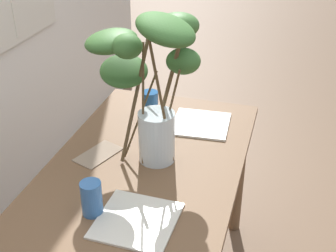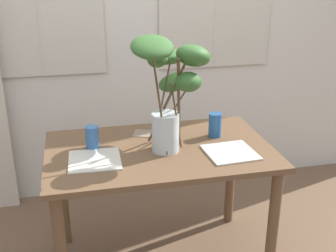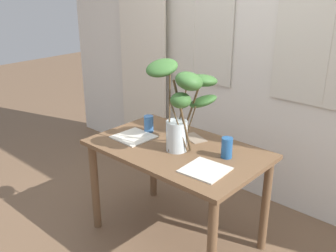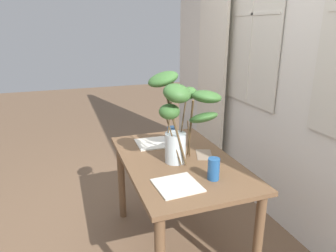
{
  "view_description": "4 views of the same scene",
  "coord_description": "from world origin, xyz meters",
  "px_view_note": "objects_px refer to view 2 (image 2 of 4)",
  "views": [
    {
      "loc": [
        -1.49,
        -0.52,
        1.83
      ],
      "look_at": [
        0.07,
        -0.07,
        0.91
      ],
      "focal_mm": 49.24,
      "sensor_mm": 36.0,
      "label": 1
    },
    {
      "loc": [
        -0.43,
        -2.13,
        1.75
      ],
      "look_at": [
        0.04,
        -0.02,
        0.9
      ],
      "focal_mm": 45.96,
      "sensor_mm": 36.0,
      "label": 2
    },
    {
      "loc": [
        1.63,
        -1.9,
        1.91
      ],
      "look_at": [
        -0.02,
        -0.08,
        0.94
      ],
      "focal_mm": 41.31,
      "sensor_mm": 36.0,
      "label": 3
    },
    {
      "loc": [
        1.9,
        -0.75,
        1.69
      ],
      "look_at": [
        0.02,
        -0.09,
        1.04
      ],
      "focal_mm": 32.84,
      "sensor_mm": 36.0,
      "label": 4
    }
  ],
  "objects_px": {
    "drinking_glass_blue_left": "(92,138)",
    "plate_square_left": "(95,160)",
    "dining_table": "(160,167)",
    "drinking_glass_blue_right": "(215,125)",
    "plate_square_right": "(230,152)",
    "vase_with_branches": "(170,82)"
  },
  "relations": [
    {
      "from": "drinking_glass_blue_left",
      "to": "drinking_glass_blue_right",
      "type": "distance_m",
      "value": 0.71
    },
    {
      "from": "dining_table",
      "to": "drinking_glass_blue_right",
      "type": "height_order",
      "value": "drinking_glass_blue_right"
    },
    {
      "from": "plate_square_left",
      "to": "drinking_glass_blue_right",
      "type": "bearing_deg",
      "value": 14.21
    },
    {
      "from": "plate_square_right",
      "to": "dining_table",
      "type": "bearing_deg",
      "value": 157.64
    },
    {
      "from": "vase_with_branches",
      "to": "plate_square_right",
      "type": "xyz_separation_m",
      "value": [
        0.3,
        -0.14,
        -0.37
      ]
    },
    {
      "from": "drinking_glass_blue_left",
      "to": "plate_square_right",
      "type": "bearing_deg",
      "value": -17.56
    },
    {
      "from": "vase_with_branches",
      "to": "drinking_glass_blue_left",
      "type": "bearing_deg",
      "value": 168.66
    },
    {
      "from": "plate_square_left",
      "to": "dining_table",
      "type": "bearing_deg",
      "value": 12.9
    },
    {
      "from": "drinking_glass_blue_left",
      "to": "dining_table",
      "type": "bearing_deg",
      "value": -12.48
    },
    {
      "from": "plate_square_left",
      "to": "drinking_glass_blue_left",
      "type": "bearing_deg",
      "value": 89.77
    },
    {
      "from": "vase_with_branches",
      "to": "plate_square_right",
      "type": "height_order",
      "value": "vase_with_branches"
    },
    {
      "from": "vase_with_branches",
      "to": "drinking_glass_blue_left",
      "type": "relative_size",
      "value": 5.2
    },
    {
      "from": "vase_with_branches",
      "to": "drinking_glass_blue_right",
      "type": "height_order",
      "value": "vase_with_branches"
    },
    {
      "from": "dining_table",
      "to": "plate_square_left",
      "type": "xyz_separation_m",
      "value": [
        -0.36,
        -0.08,
        0.12
      ]
    },
    {
      "from": "dining_table",
      "to": "plate_square_right",
      "type": "distance_m",
      "value": 0.41
    },
    {
      "from": "vase_with_branches",
      "to": "plate_square_left",
      "type": "xyz_separation_m",
      "value": [
        -0.42,
        -0.08,
        -0.37
      ]
    },
    {
      "from": "dining_table",
      "to": "drinking_glass_blue_right",
      "type": "xyz_separation_m",
      "value": [
        0.35,
        0.1,
        0.19
      ]
    },
    {
      "from": "dining_table",
      "to": "vase_with_branches",
      "type": "height_order",
      "value": "vase_with_branches"
    },
    {
      "from": "drinking_glass_blue_left",
      "to": "plate_square_right",
      "type": "height_order",
      "value": "drinking_glass_blue_left"
    },
    {
      "from": "vase_with_branches",
      "to": "plate_square_right",
      "type": "relative_size",
      "value": 2.57
    },
    {
      "from": "drinking_glass_blue_left",
      "to": "plate_square_left",
      "type": "xyz_separation_m",
      "value": [
        -0.0,
        -0.16,
        -0.06
      ]
    },
    {
      "from": "vase_with_branches",
      "to": "plate_square_left",
      "type": "distance_m",
      "value": 0.57
    }
  ]
}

